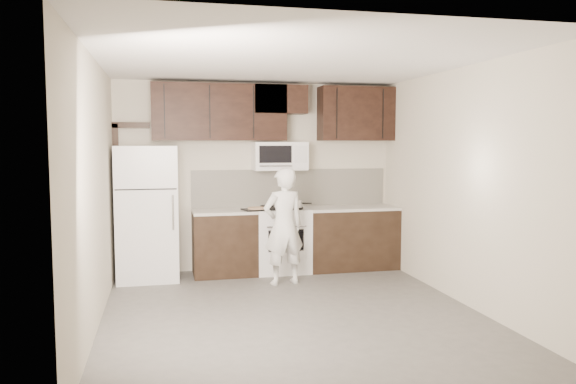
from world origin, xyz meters
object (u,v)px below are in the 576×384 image
object	(u,v)px
microwave	(280,156)
stove	(281,240)
person	(284,226)
refrigerator	(147,213)

from	to	relation	value
microwave	stove	bearing A→B (deg)	-89.90
microwave	person	distance (m)	1.21
stove	microwave	bearing A→B (deg)	90.10
stove	refrigerator	size ratio (longest dim) A/B	0.52
person	refrigerator	bearing A→B (deg)	-32.65
stove	microwave	size ratio (longest dim) A/B	1.24
stove	refrigerator	distance (m)	1.90
stove	person	xyz separation A→B (m)	(-0.12, -0.70, 0.30)
refrigerator	stove	bearing A→B (deg)	1.51
microwave	person	size ratio (longest dim) A/B	0.50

